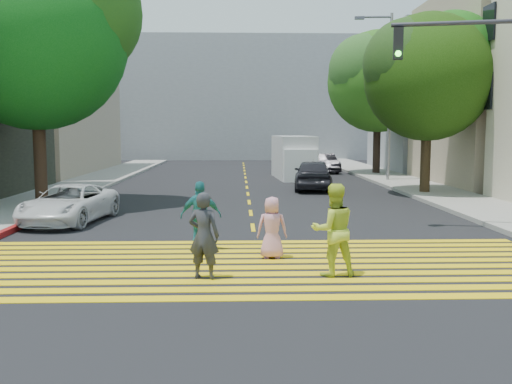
{
  "coord_description": "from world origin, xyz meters",
  "views": [
    {
      "loc": [
        -0.43,
        -10.82,
        2.91
      ],
      "look_at": [
        0.0,
        3.0,
        1.4
      ],
      "focal_mm": 40.0,
      "sensor_mm": 36.0,
      "label": 1
    }
  ],
  "objects_px": {
    "silver_car": "(295,161)",
    "pedestrian_woman": "(333,230)",
    "white_van": "(294,158)",
    "pedestrian_man": "(204,236)",
    "tree_right_near": "(430,70)",
    "tree_left": "(38,28)",
    "white_sedan": "(69,204)",
    "tree_right_far": "(379,76)",
    "dark_car_parked": "(324,163)",
    "pedestrian_extra": "(201,216)",
    "dark_car_near": "(313,174)",
    "traffic_signal": "(501,88)",
    "pedestrian_child": "(272,228)"
  },
  "relations": [
    {
      "from": "dark_car_near",
      "to": "silver_car",
      "type": "relative_size",
      "value": 0.88
    },
    {
      "from": "pedestrian_child",
      "to": "dark_car_parked",
      "type": "bearing_deg",
      "value": -98.84
    },
    {
      "from": "tree_right_far",
      "to": "pedestrian_man",
      "type": "xyz_separation_m",
      "value": [
        -9.68,
        -25.69,
        -5.47
      ]
    },
    {
      "from": "pedestrian_man",
      "to": "white_sedan",
      "type": "relative_size",
      "value": 0.4
    },
    {
      "from": "pedestrian_woman",
      "to": "tree_right_near",
      "type": "bearing_deg",
      "value": -123.76
    },
    {
      "from": "silver_car",
      "to": "pedestrian_woman",
      "type": "bearing_deg",
      "value": 79.27
    },
    {
      "from": "tree_right_near",
      "to": "white_sedan",
      "type": "xyz_separation_m",
      "value": [
        -13.77,
        -7.28,
        -4.92
      ]
    },
    {
      "from": "pedestrian_extra",
      "to": "traffic_signal",
      "type": "height_order",
      "value": "traffic_signal"
    },
    {
      "from": "tree_left",
      "to": "silver_car",
      "type": "height_order",
      "value": "tree_left"
    },
    {
      "from": "pedestrian_man",
      "to": "tree_right_near",
      "type": "bearing_deg",
      "value": -105.28
    },
    {
      "from": "traffic_signal",
      "to": "tree_right_near",
      "type": "bearing_deg",
      "value": 95.82
    },
    {
      "from": "pedestrian_woman",
      "to": "white_sedan",
      "type": "height_order",
      "value": "pedestrian_woman"
    },
    {
      "from": "white_sedan",
      "to": "white_van",
      "type": "distance_m",
      "value": 18.25
    },
    {
      "from": "tree_right_far",
      "to": "pedestrian_child",
      "type": "distance_m",
      "value": 25.93
    },
    {
      "from": "pedestrian_woman",
      "to": "pedestrian_extra",
      "type": "xyz_separation_m",
      "value": [
        -2.8,
        2.53,
        -0.09
      ]
    },
    {
      "from": "traffic_signal",
      "to": "dark_car_parked",
      "type": "bearing_deg",
      "value": 106.16
    },
    {
      "from": "tree_right_near",
      "to": "pedestrian_child",
      "type": "relative_size",
      "value": 5.77
    },
    {
      "from": "pedestrian_extra",
      "to": "dark_car_near",
      "type": "relative_size",
      "value": 0.38
    },
    {
      "from": "white_van",
      "to": "tree_right_near",
      "type": "bearing_deg",
      "value": -63.45
    },
    {
      "from": "pedestrian_man",
      "to": "white_van",
      "type": "relative_size",
      "value": 0.31
    },
    {
      "from": "white_sedan",
      "to": "tree_right_far",
      "type": "bearing_deg",
      "value": 60.53
    },
    {
      "from": "white_van",
      "to": "traffic_signal",
      "type": "xyz_separation_m",
      "value": [
        4.03,
        -18.07,
        2.88
      ]
    },
    {
      "from": "white_van",
      "to": "pedestrian_man",
      "type": "bearing_deg",
      "value": -103.53
    },
    {
      "from": "pedestrian_woman",
      "to": "traffic_signal",
      "type": "distance_m",
      "value": 7.93
    },
    {
      "from": "tree_right_near",
      "to": "dark_car_near",
      "type": "height_order",
      "value": "tree_right_near"
    },
    {
      "from": "pedestrian_extra",
      "to": "pedestrian_woman",
      "type": "bearing_deg",
      "value": 136.68
    },
    {
      "from": "pedestrian_child",
      "to": "pedestrian_extra",
      "type": "xyz_separation_m",
      "value": [
        -1.67,
        0.94,
        0.13
      ]
    },
    {
      "from": "tree_right_near",
      "to": "silver_car",
      "type": "relative_size",
      "value": 1.63
    },
    {
      "from": "pedestrian_child",
      "to": "silver_car",
      "type": "relative_size",
      "value": 0.28
    },
    {
      "from": "pedestrian_woman",
      "to": "silver_car",
      "type": "height_order",
      "value": "pedestrian_woman"
    },
    {
      "from": "tree_left",
      "to": "pedestrian_extra",
      "type": "xyz_separation_m",
      "value": [
        6.59,
        -8.44,
        -5.87
      ]
    },
    {
      "from": "tree_right_far",
      "to": "dark_car_near",
      "type": "bearing_deg",
      "value": -120.45
    },
    {
      "from": "pedestrian_woman",
      "to": "silver_car",
      "type": "relative_size",
      "value": 0.37
    },
    {
      "from": "tree_right_far",
      "to": "tree_right_near",
      "type": "bearing_deg",
      "value": -92.83
    },
    {
      "from": "tree_right_near",
      "to": "pedestrian_extra",
      "type": "height_order",
      "value": "tree_right_near"
    },
    {
      "from": "tree_right_far",
      "to": "white_sedan",
      "type": "bearing_deg",
      "value": -127.46
    },
    {
      "from": "pedestrian_woman",
      "to": "dark_car_parked",
      "type": "distance_m",
      "value": 27.86
    },
    {
      "from": "tree_right_far",
      "to": "dark_car_parked",
      "type": "bearing_deg",
      "value": 146.78
    },
    {
      "from": "tree_left",
      "to": "pedestrian_extra",
      "type": "relative_size",
      "value": 5.92
    },
    {
      "from": "dark_car_parked",
      "to": "pedestrian_woman",
      "type": "bearing_deg",
      "value": -103.76
    },
    {
      "from": "tree_left",
      "to": "pedestrian_woman",
      "type": "xyz_separation_m",
      "value": [
        9.4,
        -10.96,
        -5.78
      ]
    },
    {
      "from": "tree_right_far",
      "to": "silver_car",
      "type": "bearing_deg",
      "value": 146.92
    },
    {
      "from": "silver_car",
      "to": "dark_car_parked",
      "type": "relative_size",
      "value": 1.27
    },
    {
      "from": "tree_left",
      "to": "traffic_signal",
      "type": "xyz_separation_m",
      "value": [
        14.87,
        -6.17,
        -2.62
      ]
    },
    {
      "from": "tree_right_near",
      "to": "tree_left",
      "type": "bearing_deg",
      "value": -168.9
    },
    {
      "from": "pedestrian_man",
      "to": "white_sedan",
      "type": "xyz_separation_m",
      "value": [
        -4.66,
        6.98,
        -0.26
      ]
    },
    {
      "from": "traffic_signal",
      "to": "silver_car",
      "type": "bearing_deg",
      "value": 110.38
    },
    {
      "from": "pedestrian_woman",
      "to": "dark_car_near",
      "type": "relative_size",
      "value": 0.42
    },
    {
      "from": "tree_right_near",
      "to": "dark_car_near",
      "type": "bearing_deg",
      "value": 154.61
    },
    {
      "from": "tree_right_near",
      "to": "white_van",
      "type": "distance_m",
      "value": 11.02
    }
  ]
}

